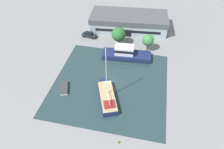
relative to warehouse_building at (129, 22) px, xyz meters
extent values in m
plane|color=gray|center=(-0.53, -26.84, -2.59)|extent=(440.00, 440.00, 0.00)
cube|color=#23383D|center=(-0.53, -26.84, -2.59)|extent=(27.84, 27.46, 0.01)
cube|color=#99A8B2|center=(0.00, 0.00, -0.82)|extent=(25.40, 12.54, 3.54)
cube|color=#474C51|center=(0.00, 0.00, 1.74)|extent=(26.16, 12.92, 1.58)
cube|color=black|center=(0.46, -5.20, -1.36)|extent=(2.40, 0.27, 2.48)
cube|color=black|center=(0.46, -5.20, -0.65)|extent=(20.81, 1.88, 0.89)
cylinder|color=brown|center=(7.23, -11.34, -1.42)|extent=(0.29, 0.29, 2.35)
sphere|color=#387A3D|center=(7.23, -11.34, 1.02)|extent=(3.38, 3.38, 3.38)
cylinder|color=brown|center=(-1.59, -10.35, -1.49)|extent=(0.32, 0.32, 2.20)
sphere|color=#28602D|center=(-1.59, -10.35, 1.20)|extent=(4.23, 4.23, 4.23)
cube|color=#1E2328|center=(-11.60, -8.01, -1.93)|extent=(4.83, 2.25, 0.78)
cube|color=black|center=(-11.79, -7.99, -1.22)|extent=(2.58, 1.79, 0.64)
cube|color=black|center=(-10.57, -8.13, -1.25)|extent=(0.20, 1.39, 0.51)
cylinder|color=black|center=(-10.08, -7.41, -2.29)|extent=(0.62, 0.27, 0.60)
cylinder|color=black|center=(-10.25, -8.94, -2.29)|extent=(0.62, 0.27, 0.60)
cylinder|color=black|center=(-12.95, -7.08, -2.29)|extent=(0.62, 0.27, 0.60)
cylinder|color=black|center=(-13.12, -8.61, -2.29)|extent=(0.62, 0.27, 0.60)
cube|color=#19234C|center=(-0.05, -32.20, -1.91)|extent=(6.66, 10.09, 1.35)
cube|color=#19234C|center=(-2.06, -27.23, -1.91)|extent=(1.84, 1.68, 1.35)
cube|color=tan|center=(-0.05, -32.20, -1.20)|extent=(6.40, 9.69, 0.08)
cylinder|color=silver|center=(-0.32, -31.54, 5.24)|extent=(0.16, 0.16, 12.79)
cylinder|color=silver|center=(0.48, -33.53, -0.06)|extent=(1.72, 4.02, 0.12)
cube|color=maroon|center=(0.93, -34.64, -1.01)|extent=(2.95, 2.82, 0.30)
cube|color=#19234C|center=(1.81, -15.94, -1.86)|extent=(13.91, 5.15, 1.46)
cube|color=black|center=(1.81, -15.94, -2.45)|extent=(14.05, 5.24, 0.18)
cube|color=silver|center=(1.13, -15.99, 0.04)|extent=(5.39, 3.37, 2.34)
cube|color=black|center=(1.13, -15.99, 0.27)|extent=(5.50, 3.46, 0.75)
cube|color=silver|center=(-11.06, -31.16, -2.27)|extent=(2.91, 4.41, 0.64)
cube|color=#333338|center=(-11.06, -31.16, -1.90)|extent=(3.06, 4.60, 0.08)
cylinder|color=olive|center=(4.36, -42.26, -2.39)|extent=(0.32, 0.32, 0.41)
sphere|color=olive|center=(4.36, -42.26, -2.09)|extent=(0.35, 0.35, 0.35)
camera|label=1|loc=(7.06, -60.66, 33.57)|focal=32.00mm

